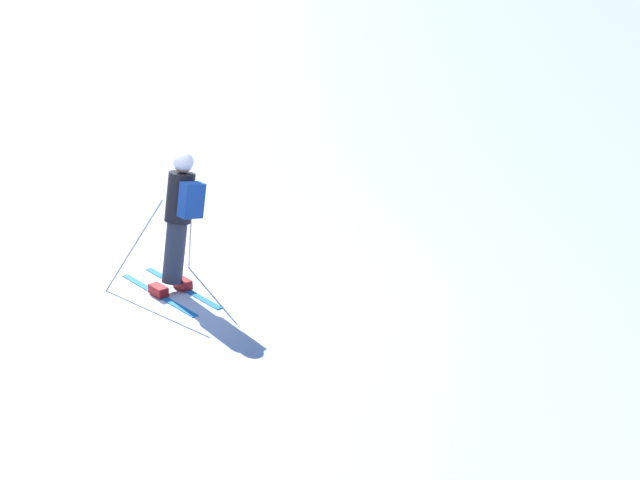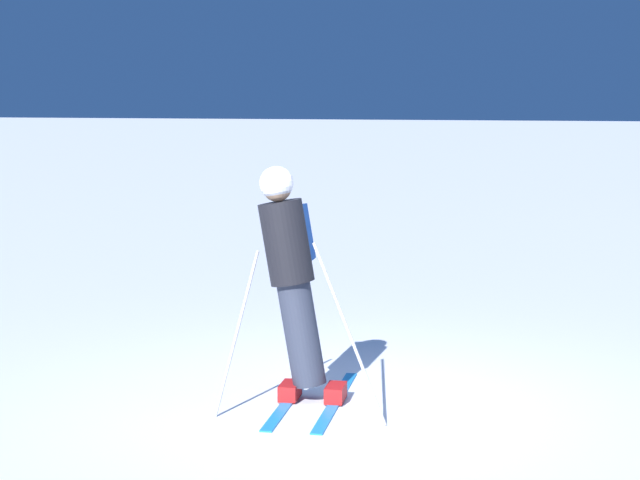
{
  "view_description": "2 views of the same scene",
  "coord_description": "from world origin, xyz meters",
  "views": [
    {
      "loc": [
        3.29,
        12.27,
        5.44
      ],
      "look_at": [
        -1.64,
        1.65,
        1.06
      ],
      "focal_mm": 60.0,
      "sensor_mm": 36.0,
      "label": 1
    },
    {
      "loc": [
        3.12,
        -7.31,
        2.28
      ],
      "look_at": [
        -1.06,
        1.84,
        1.01
      ],
      "focal_mm": 60.0,
      "sensor_mm": 36.0,
      "label": 2
    }
  ],
  "objects": [
    {
      "name": "ground_plane",
      "position": [
        0.0,
        0.0,
        0.0
      ],
      "size": [
        300.0,
        300.0,
        0.0
      ],
      "primitive_type": "plane",
      "color": "white"
    },
    {
      "name": "skier",
      "position": [
        -0.45,
        -0.02,
        1.02
      ],
      "size": [
        1.25,
        1.77,
        1.84
      ],
      "rotation": [
        0.0,
        0.0,
        0.26
      ],
      "color": "#1E7AC6",
      "rests_on": "ground"
    }
  ]
}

